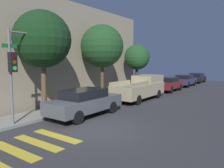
% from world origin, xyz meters
% --- Properties ---
extents(ground_plane, '(60.00, 60.00, 0.00)m').
position_xyz_m(ground_plane, '(0.00, 0.00, 0.00)').
color(ground_plane, '#333335').
extents(sidewalk, '(26.00, 2.04, 0.14)m').
position_xyz_m(sidewalk, '(0.00, 4.22, 0.07)').
color(sidewalk, gray).
rests_on(sidewalk, ground).
extents(crosswalk, '(3.24, 2.60, 0.00)m').
position_xyz_m(crosswalk, '(-3.03, 0.80, 0.00)').
color(crosswalk, gold).
rests_on(crosswalk, ground).
extents(traffic_light_pole, '(2.70, 0.56, 4.59)m').
position_xyz_m(traffic_light_pole, '(-1.45, 3.37, 3.20)').
color(traffic_light_pole, slate).
rests_on(traffic_light_pole, ground).
extents(sedan_near_corner, '(4.70, 1.85, 1.54)m').
position_xyz_m(sedan_near_corner, '(1.52, 2.10, 0.82)').
color(sedan_near_corner, '#4C5156').
rests_on(sedan_near_corner, ground).
extents(pickup_truck, '(5.62, 1.99, 1.90)m').
position_xyz_m(pickup_truck, '(8.13, 2.10, 0.97)').
color(pickup_truck, tan).
rests_on(pickup_truck, ground).
extents(sedan_middle, '(4.25, 1.82, 1.45)m').
position_xyz_m(sedan_middle, '(14.12, 2.10, 0.78)').
color(sedan_middle, maroon).
rests_on(sedan_middle, ground).
extents(sedan_far_end, '(4.35, 1.84, 1.41)m').
position_xyz_m(sedan_far_end, '(19.59, 2.10, 0.76)').
color(sedan_far_end, '#2D3351').
rests_on(sedan_far_end, ground).
extents(sedan_tail_of_row, '(4.35, 1.74, 1.40)m').
position_xyz_m(sedan_tail_of_row, '(25.13, 2.10, 0.75)').
color(sedan_tail_of_row, black).
rests_on(sedan_tail_of_row, ground).
extents(tree_near_corner, '(3.18, 3.18, 5.89)m').
position_xyz_m(tree_near_corner, '(0.29, 4.08, 4.28)').
color(tree_near_corner, brown).
rests_on(tree_near_corner, ground).
extents(tree_midblock, '(3.22, 3.22, 5.82)m').
position_xyz_m(tree_midblock, '(5.63, 4.08, 4.19)').
color(tree_midblock, brown).
rests_on(tree_midblock, ground).
extents(tree_far_end, '(2.41, 2.41, 4.68)m').
position_xyz_m(tree_far_end, '(11.02, 4.08, 3.44)').
color(tree_far_end, '#42301E').
rests_on(tree_far_end, ground).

